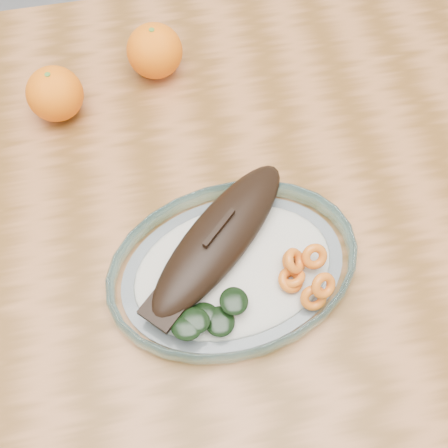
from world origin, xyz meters
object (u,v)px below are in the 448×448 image
(plated_meal, at_px, (233,265))
(orange_left, at_px, (55,94))
(dining_table, at_px, (158,223))
(orange_right, at_px, (155,51))

(plated_meal, height_order, orange_left, same)
(dining_table, bearing_deg, orange_left, 124.97)
(orange_right, bearing_deg, dining_table, -100.60)
(plated_meal, xyz_separation_m, orange_left, (-0.20, 0.30, 0.02))
(orange_left, xyz_separation_m, orange_right, (0.15, 0.05, 0.00))
(dining_table, distance_m, orange_right, 0.26)
(dining_table, xyz_separation_m, orange_right, (0.04, 0.21, 0.14))
(orange_left, bearing_deg, orange_right, 19.68)
(orange_right, bearing_deg, plated_meal, -82.61)
(plated_meal, bearing_deg, orange_right, 89.60)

